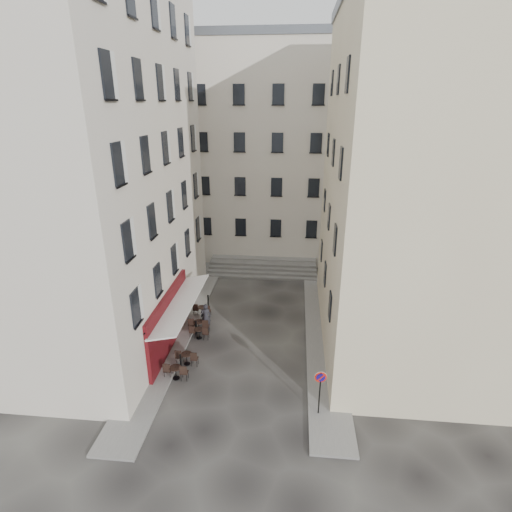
# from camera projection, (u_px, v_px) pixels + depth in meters

# --- Properties ---
(ground) EXTENTS (90.00, 90.00, 0.00)m
(ground) POSITION_uv_depth(u_px,v_px,m) (243.00, 362.00, 22.15)
(ground) COLOR black
(ground) RESTS_ON ground
(sidewalk_left) EXTENTS (2.00, 22.00, 0.12)m
(sidewalk_left) POSITION_uv_depth(u_px,v_px,m) (183.00, 320.00, 26.25)
(sidewalk_left) COLOR slate
(sidewalk_left) RESTS_ON ground
(sidewalk_right) EXTENTS (2.00, 18.00, 0.12)m
(sidewalk_right) POSITION_uv_depth(u_px,v_px,m) (322.00, 336.00, 24.49)
(sidewalk_right) COLOR slate
(sidewalk_right) RESTS_ON ground
(building_left) EXTENTS (12.20, 16.20, 20.60)m
(building_left) POSITION_uv_depth(u_px,v_px,m) (61.00, 163.00, 22.17)
(building_left) COLOR beige
(building_left) RESTS_ON ground
(building_right) EXTENTS (12.20, 14.20, 18.60)m
(building_right) POSITION_uv_depth(u_px,v_px,m) (447.00, 187.00, 21.05)
(building_right) COLOR #C4B492
(building_right) RESTS_ON ground
(building_back) EXTENTS (18.20, 10.20, 18.60)m
(building_back) POSITION_uv_depth(u_px,v_px,m) (258.00, 151.00, 36.50)
(building_back) COLOR beige
(building_back) RESTS_ON ground
(cafe_storefront) EXTENTS (1.74, 7.30, 3.50)m
(cafe_storefront) POSITION_uv_depth(u_px,v_px,m) (170.00, 319.00, 22.79)
(cafe_storefront) COLOR #44090A
(cafe_storefront) RESTS_ON ground
(stone_steps) EXTENTS (9.00, 3.15, 0.80)m
(stone_steps) POSITION_uv_depth(u_px,v_px,m) (262.00, 268.00, 33.67)
(stone_steps) COLOR #595754
(stone_steps) RESTS_ON ground
(bollard_near) EXTENTS (0.12, 0.12, 0.98)m
(bollard_near) POSITION_uv_depth(u_px,v_px,m) (181.00, 361.00, 21.33)
(bollard_near) COLOR black
(bollard_near) RESTS_ON ground
(bollard_mid) EXTENTS (0.12, 0.12, 0.98)m
(bollard_mid) POSITION_uv_depth(u_px,v_px,m) (196.00, 327.00, 24.58)
(bollard_mid) COLOR black
(bollard_mid) RESTS_ON ground
(bollard_far) EXTENTS (0.12, 0.12, 0.98)m
(bollard_far) POSITION_uv_depth(u_px,v_px,m) (208.00, 301.00, 27.82)
(bollard_far) COLOR black
(bollard_far) RESTS_ON ground
(no_parking_sign) EXTENTS (0.55, 0.11, 2.39)m
(no_parking_sign) POSITION_uv_depth(u_px,v_px,m) (320.00, 385.00, 17.78)
(no_parking_sign) COLOR black
(no_parking_sign) RESTS_ON ground
(bistro_table_a) EXTENTS (1.29, 0.60, 0.91)m
(bistro_table_a) POSITION_uv_depth(u_px,v_px,m) (176.00, 371.00, 20.65)
(bistro_table_a) COLOR black
(bistro_table_a) RESTS_ON ground
(bistro_table_b) EXTENTS (1.25, 0.59, 0.88)m
(bistro_table_b) POSITION_uv_depth(u_px,v_px,m) (187.00, 357.00, 21.79)
(bistro_table_b) COLOR black
(bistro_table_b) RESTS_ON ground
(bistro_table_c) EXTENTS (1.21, 0.57, 0.85)m
(bistro_table_c) POSITION_uv_depth(u_px,v_px,m) (199.00, 332.00, 24.19)
(bistro_table_c) COLOR black
(bistro_table_c) RESTS_ON ground
(bistro_table_d) EXTENTS (1.31, 0.62, 0.92)m
(bistro_table_d) POSITION_uv_depth(u_px,v_px,m) (199.00, 325.00, 24.89)
(bistro_table_d) COLOR black
(bistro_table_d) RESTS_ON ground
(bistro_table_e) EXTENTS (1.21, 0.57, 0.85)m
(bistro_table_e) POSITION_uv_depth(u_px,v_px,m) (202.00, 310.00, 26.77)
(bistro_table_e) COLOR black
(bistro_table_e) RESTS_ON ground
(pedestrian) EXTENTS (0.66, 0.47, 1.72)m
(pedestrian) POSITION_uv_depth(u_px,v_px,m) (206.00, 316.00, 25.14)
(pedestrian) COLOR black
(pedestrian) RESTS_ON ground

